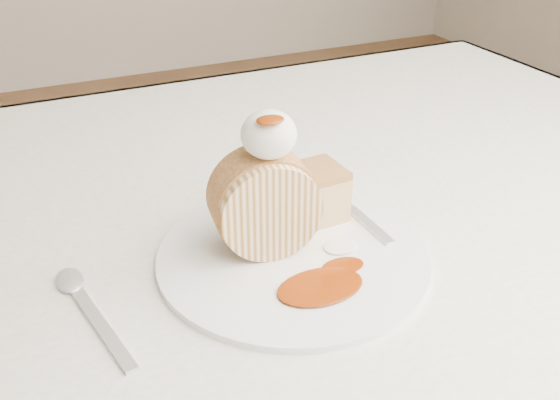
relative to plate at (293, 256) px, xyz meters
name	(u,v)px	position (x,y,z in m)	size (l,w,h in m)	color
table	(245,259)	(0.00, 0.14, -0.09)	(1.40, 0.90, 0.75)	white
plate	(293,256)	(0.00, 0.00, 0.00)	(0.28, 0.28, 0.01)	white
roulade_slice	(265,203)	(-0.02, 0.02, 0.06)	(0.10, 0.10, 0.06)	#FFDEB1
cake_chunk	(314,196)	(0.05, 0.06, 0.03)	(0.06, 0.06, 0.05)	tan
whipped_cream	(269,134)	(-0.02, 0.02, 0.13)	(0.05, 0.05, 0.05)	white
caramel_drizzle	(270,114)	(-0.02, 0.01, 0.16)	(0.03, 0.02, 0.01)	#7F2805
caramel_pool	(320,286)	(0.00, -0.06, 0.01)	(0.09, 0.06, 0.00)	#7F2805
fork	(360,217)	(0.10, 0.03, 0.01)	(0.02, 0.17, 0.00)	silver
spoon	(103,328)	(-0.20, -0.03, 0.00)	(0.02, 0.16, 0.00)	silver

